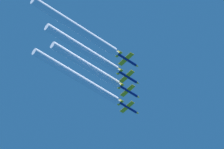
% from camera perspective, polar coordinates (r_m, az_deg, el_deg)
% --- Properties ---
extents(jet_lead, '(8.51, 12.39, 2.98)m').
position_cam_1_polar(jet_lead, '(344.89, 1.28, -2.56)').
color(jet_lead, navy).
extents(jet_second_echelon, '(8.51, 12.39, 2.98)m').
position_cam_1_polar(jet_second_echelon, '(337.29, 1.32, -1.30)').
color(jet_second_echelon, navy).
extents(jet_third_echelon, '(8.51, 12.39, 2.98)m').
position_cam_1_polar(jet_third_echelon, '(329.11, 1.26, -0.21)').
color(jet_third_echelon, navy).
extents(jet_fourth_echelon, '(8.51, 12.39, 2.98)m').
position_cam_1_polar(jet_fourth_echelon, '(321.89, 1.20, 1.13)').
color(jet_fourth_echelon, navy).
extents(smoke_trail_lead, '(3.41, 47.91, 3.41)m').
position_cam_1_polar(smoke_trail_lead, '(332.41, -2.63, -0.24)').
color(smoke_trail_lead, white).
extents(smoke_trail_second_echelon, '(3.41, 37.37, 3.41)m').
position_cam_1_polar(smoke_trail_second_echelon, '(327.12, -1.95, 0.68)').
color(smoke_trail_second_echelon, white).
extents(smoke_trail_third_echelon, '(3.41, 38.96, 3.41)m').
position_cam_1_polar(smoke_trail_third_echelon, '(318.92, -2.20, 1.92)').
color(smoke_trail_third_echelon, white).
extents(smoke_trail_fourth_echelon, '(3.41, 44.47, 3.41)m').
position_cam_1_polar(smoke_trail_fourth_echelon, '(311.05, -2.75, 3.60)').
color(smoke_trail_fourth_echelon, white).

